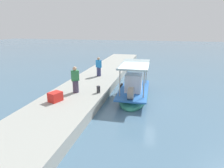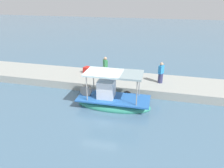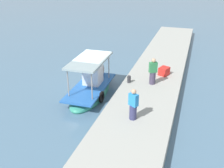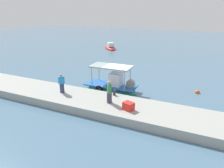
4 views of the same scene
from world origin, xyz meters
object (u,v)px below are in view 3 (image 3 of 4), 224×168
at_px(fisherman_near_bollard, 133,106).
at_px(mooring_bollard, 129,79).
at_px(marker_buoy, 92,55).
at_px(cargo_crate, 164,71).
at_px(main_fishing_boat, 91,88).
at_px(fisherman_by_crate, 153,73).

height_order(fisherman_near_bollard, mooring_bollard, fisherman_near_bollard).
relative_size(fisherman_near_bollard, marker_buoy, 3.99).
distance_m(fisherman_near_bollard, cargo_crate, 6.44).
relative_size(main_fishing_boat, cargo_crate, 7.14).
relative_size(main_fishing_boat, fisherman_by_crate, 2.93).
height_order(fisherman_by_crate, marker_buoy, fisherman_by_crate).
bearing_deg(fisherman_by_crate, marker_buoy, 48.38).
bearing_deg(mooring_bollard, main_fishing_boat, 119.69).
bearing_deg(marker_buoy, cargo_crate, -120.05).
bearing_deg(main_fishing_boat, fisherman_near_bollard, -130.73).
distance_m(fisherman_by_crate, marker_buoy, 9.05).
bearing_deg(mooring_bollard, cargo_crate, -44.70).
bearing_deg(marker_buoy, fisherman_near_bollard, -148.29).
distance_m(fisherman_near_bollard, marker_buoy, 12.47).
bearing_deg(main_fishing_boat, fisherman_by_crate, -67.55).
xyz_separation_m(fisherman_near_bollard, fisherman_by_crate, (4.61, -0.17, 0.04)).
xyz_separation_m(fisherman_by_crate, marker_buoy, (5.94, 6.69, -1.36)).
height_order(fisherman_near_bollard, fisherman_by_crate, fisherman_by_crate).
xyz_separation_m(fisherman_near_bollard, cargo_crate, (6.38, -0.69, -0.48)).
bearing_deg(cargo_crate, fisherman_near_bollard, 173.85).
bearing_deg(fisherman_near_bollard, cargo_crate, -6.15).
distance_m(fisherman_near_bollard, fisherman_by_crate, 4.61).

